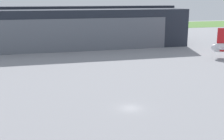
% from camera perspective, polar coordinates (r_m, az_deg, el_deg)
% --- Properties ---
extents(ground_plane, '(440.00, 440.00, 0.00)m').
position_cam_1_polar(ground_plane, '(66.07, 3.48, -7.26)').
color(ground_plane, gray).
extents(grass_field_strip, '(440.00, 56.00, 0.08)m').
position_cam_1_polar(grass_field_strip, '(244.03, -10.32, 7.92)').
color(grass_field_strip, '#4B7730').
rests_on(grass_field_strip, ground_plane).
extents(maintenance_hangar, '(103.37, 42.03, 19.33)m').
position_cam_1_polar(maintenance_hangar, '(154.78, -6.81, 8.25)').
color(maintenance_hangar, '#232833').
rests_on(maintenance_hangar, ground_plane).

